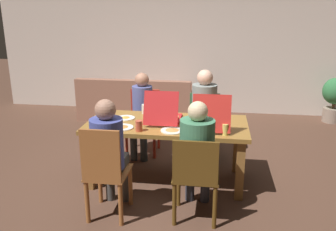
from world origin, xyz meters
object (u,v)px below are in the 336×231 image
chair_1 (196,176)px  pizza_box_0 (164,116)px  chair_0 (144,117)px  person_0 (142,108)px  person_2 (204,107)px  pizza_box_1 (212,122)px  drinking_glass_1 (225,130)px  drinking_glass_0 (144,109)px  plate_0 (122,127)px  couch (137,103)px  drinking_glass_2 (139,126)px  plate_1 (125,118)px  chair_2 (204,121)px  dining_table (167,131)px  potted_plant (334,97)px  person_3 (109,147)px  chair_3 (105,172)px  plate_2 (172,130)px  person_1 (197,149)px

chair_1 → pizza_box_0: 1.08m
chair_0 → person_0: bearing=-90.0°
person_2 → pizza_box_1: bearing=-81.9°
chair_1 → drinking_glass_1: size_ratio=7.25×
person_0 → drinking_glass_0: person_0 is taller
plate_0 → couch: 2.86m
person_2 → drinking_glass_2: size_ratio=10.28×
person_0 → plate_1: size_ratio=4.99×
chair_2 → drinking_glass_0: chair_2 is taller
drinking_glass_0 → drinking_glass_1: (1.03, -0.68, 0.00)m
pizza_box_0 → drinking_glass_1: size_ratio=4.35×
couch → pizza_box_1: bearing=-60.2°
dining_table → pizza_box_1: bearing=-9.5°
pizza_box_1 → plate_0: size_ratio=2.05×
chair_1 → chair_2: bearing=90.0°
dining_table → person_0: (-0.47, 0.75, 0.05)m
chair_2 → potted_plant: chair_2 is taller
chair_1 → person_2: person_2 is taller
dining_table → person_3: bearing=-120.8°
plate_0 → couch: size_ratio=0.12×
plate_1 → chair_3: bearing=-86.5°
plate_1 → plate_2: 0.75m
chair_2 → pizza_box_1: (0.12, -0.98, 0.30)m
person_0 → pizza_box_0: 0.80m
chair_2 → drinking_glass_2: size_ratio=7.26×
chair_0 → person_0: person_0 is taller
chair_0 → plate_1: 0.85m
person_1 → person_3: size_ratio=1.00×
chair_0 → person_0: (0.00, -0.16, 0.18)m
pizza_box_0 → person_2: bearing=56.7°
person_3 → couch: bearing=98.4°
chair_3 → dining_table: bearing=63.2°
plate_0 → chair_0: bearing=89.7°
person_0 → person_3: size_ratio=0.97×
chair_1 → chair_2: chair_1 is taller
pizza_box_1 → plate_0: bearing=-170.4°
chair_0 → person_1: bearing=-61.5°
plate_2 → drinking_glass_1: (0.58, -0.04, 0.05)m
person_3 → drinking_glass_2: (0.21, 0.45, 0.08)m
person_3 → drinking_glass_1: 1.25m
person_1 → chair_2: bearing=90.0°
person_1 → couch: 3.54m
drinking_glass_0 → potted_plant: bearing=38.3°
person_1 → chair_3: bearing=-166.2°
chair_1 → person_3: person_3 is taller
chair_1 → drinking_glass_0: chair_1 is taller
person_0 → chair_3: bearing=-90.0°
chair_1 → chair_3: bearing=-175.2°
dining_table → drinking_glass_2: drinking_glass_2 is taller
plate_2 → drinking_glass_1: 0.58m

